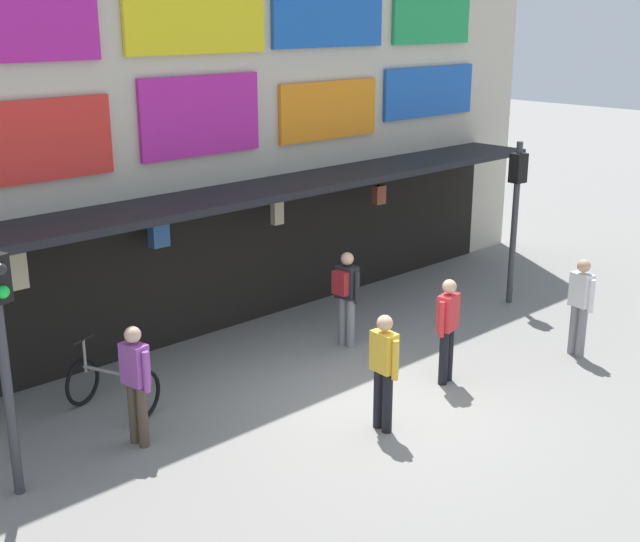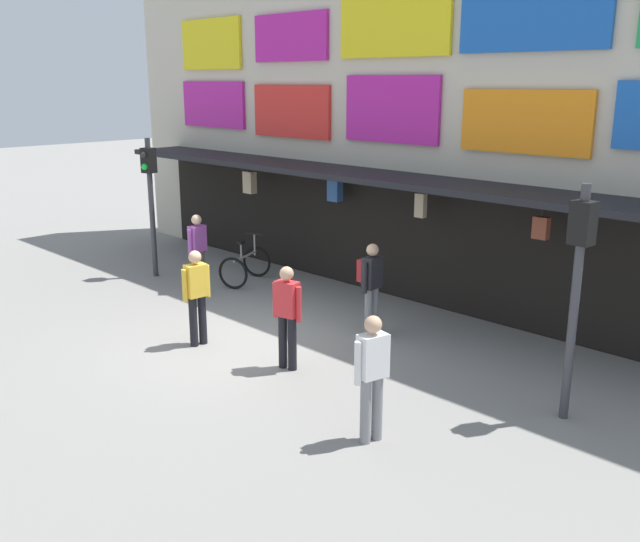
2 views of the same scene
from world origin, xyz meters
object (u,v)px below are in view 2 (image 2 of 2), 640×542
traffic_light_far (579,266)px  pedestrian_in_blue (287,312)px  pedestrian_in_purple (371,282)px  traffic_light_near (150,185)px  pedestrian_in_black (198,248)px  pedestrian_in_white (197,292)px  pedestrian_in_green (372,372)px  bicycle_parked (245,266)px

traffic_light_far → pedestrian_in_blue: traffic_light_far is taller
pedestrian_in_blue → pedestrian_in_purple: bearing=92.7°
pedestrian_in_purple → traffic_light_near: bearing=-174.3°
pedestrian_in_black → pedestrian_in_white: (2.67, -1.93, 0.00)m
pedestrian_in_blue → pedestrian_in_green: bearing=-18.5°
pedestrian_in_purple → pedestrian_in_green: (2.55, -2.93, -0.04)m
pedestrian_in_white → pedestrian_in_green: bearing=-5.8°
pedestrian_in_white → pedestrian_in_black: bearing=144.1°
traffic_light_far → pedestrian_in_white: traffic_light_far is taller
bicycle_parked → pedestrian_in_purple: size_ratio=0.80×
traffic_light_far → pedestrian_in_green: size_ratio=1.90×
pedestrian_in_purple → pedestrian_in_black: (-4.43, -0.56, -0.04)m
pedestrian_in_purple → pedestrian_in_white: bearing=-125.2°
pedestrian_in_green → traffic_light_near: bearing=165.0°
traffic_light_far → pedestrian_in_purple: traffic_light_far is taller
traffic_light_near → pedestrian_in_blue: bearing=-13.6°
traffic_light_far → pedestrian_in_black: bearing=179.8°
traffic_light_near → pedestrian_in_blue: traffic_light_near is taller
pedestrian_in_purple → pedestrian_in_black: same height
pedestrian_in_green → pedestrian_in_white: bearing=174.2°
traffic_light_far → pedestrian_in_blue: (-3.90, -1.52, -1.19)m
traffic_light_far → bicycle_parked: 8.45m
pedestrian_in_white → pedestrian_in_green: 4.34m
bicycle_parked → pedestrian_in_green: bearing=-27.2°
pedestrian_in_white → pedestrian_in_blue: (1.86, 0.39, 0.00)m
traffic_light_far → pedestrian_in_green: bearing=-121.7°
traffic_light_near → traffic_light_far: (10.12, 0.02, 0.00)m
pedestrian_in_black → pedestrian_in_white: 3.30m
traffic_light_near → bicycle_parked: size_ratio=2.38×
traffic_light_far → bicycle_parked: traffic_light_far is taller
pedestrian_in_black → pedestrian_in_white: size_ratio=1.00×
bicycle_parked → pedestrian_in_purple: bearing=-7.3°
traffic_light_far → pedestrian_in_purple: (-4.00, 0.59, -1.16)m
bicycle_parked → pedestrian_in_green: size_ratio=0.80×
pedestrian_in_blue → pedestrian_in_white: bearing=-168.2°
pedestrian_in_green → pedestrian_in_purple: bearing=131.1°
pedestrian_in_purple → pedestrian_in_green: bearing=-48.9°
pedestrian_in_black → pedestrian_in_white: same height
pedestrian_in_green → bicycle_parked: bearing=152.8°
traffic_light_far → pedestrian_in_white: size_ratio=1.90×
pedestrian_in_white → pedestrian_in_green: (4.32, -0.44, 0.00)m
bicycle_parked → pedestrian_in_blue: size_ratio=0.80×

